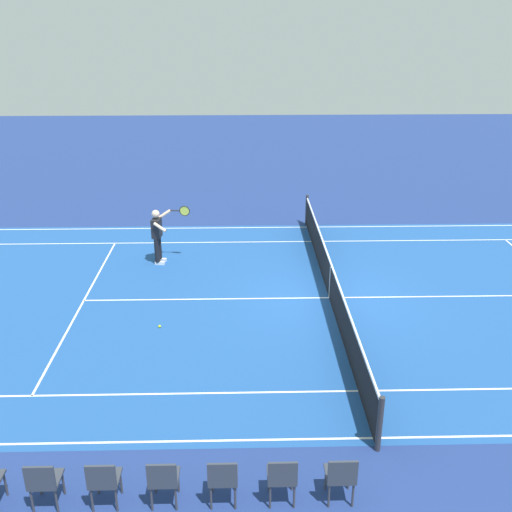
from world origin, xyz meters
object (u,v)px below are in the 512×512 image
Objects in this scene: spectator_chair_2 at (223,477)px; spectator_chair_4 at (104,479)px; tennis_ball at (160,326)px; spectator_chair_5 at (44,480)px; tennis_net at (330,281)px; spectator_chair_3 at (163,478)px; spectator_chair_0 at (341,475)px; tennis_player_near at (158,233)px; spectator_chair_1 at (282,476)px.

spectator_chair_2 and spectator_chair_4 have the same top height.
tennis_ball is 0.08× the size of spectator_chair_5.
tennis_net is at bearing -122.16° from spectator_chair_4.
spectator_chair_3 and spectator_chair_4 have the same top height.
tennis_ball is at bearing -57.92° from spectator_chair_0.
spectator_chair_2 is 0.88m from spectator_chair_3.
tennis_player_near reaches higher than tennis_ball.
spectator_chair_1 is 3.53m from spectator_chair_5.
spectator_chair_1 and spectator_chair_4 have the same top height.
spectator_chair_3 is at bearing 180.00° from spectator_chair_4.
spectator_chair_2 is 1.00× the size of spectator_chair_4.
tennis_net is 4.52m from tennis_ball.
spectator_chair_2 is at bearing 69.49° from tennis_net.
tennis_net reaches higher than spectator_chair_2.
tennis_player_near is at bearing -82.36° from spectator_chair_3.
spectator_chair_5 is (3.53, 0.00, 0.00)m from spectator_chair_1.
tennis_ball is 6.46m from spectator_chair_0.
tennis_ball is 5.53m from spectator_chair_3.
tennis_net is 8.18m from spectator_chair_4.
spectator_chair_2 is 1.00× the size of spectator_chair_5.
tennis_ball is at bearing 97.01° from tennis_player_near.
spectator_chair_3 is at bearing 180.00° from spectator_chair_5.
spectator_chair_3 reaches higher than tennis_ball.
spectator_chair_0 is 1.00× the size of spectator_chair_1.
spectator_chair_3 is at bearing 0.00° from spectator_chair_0.
spectator_chair_1 is 1.76m from spectator_chair_3.
spectator_chair_3 is 1.00× the size of spectator_chair_5.
spectator_chair_3 is (-1.26, 9.40, -0.41)m from tennis_player_near.
spectator_chair_1 is 1.00× the size of spectator_chair_5.
tennis_player_near reaches higher than spectator_chair_2.
spectator_chair_3 is (1.76, 0.00, 0.00)m from spectator_chair_1.
tennis_player_near is at bearing -87.69° from spectator_chair_4.
spectator_chair_1 is 1.00× the size of spectator_chair_3.
tennis_net is at bearing -127.09° from spectator_chair_5.
spectator_chair_4 reaches higher than tennis_ball.
spectator_chair_5 is at bearing 86.94° from tennis_player_near.
spectator_chair_5 is (1.76, 0.00, 0.00)m from spectator_chair_3.
spectator_chair_0 is 2.64m from spectator_chair_3.
tennis_ball is 6.04m from spectator_chair_1.
spectator_chair_1 is 0.88m from spectator_chair_2.
tennis_net is 6.98m from spectator_chair_0.
spectator_chair_2 reaches higher than tennis_ball.
spectator_chair_2 is at bearing 106.90° from tennis_ball.
spectator_chair_0 and spectator_chair_2 have the same top height.
tennis_net is 177.27× the size of tennis_ball.
tennis_net is 7.40m from spectator_chair_2.
spectator_chair_1 is at bearing 180.00° from spectator_chair_4.
spectator_chair_5 is at bearing 79.76° from tennis_ball.
tennis_net reaches higher than spectator_chair_5.
tennis_net reaches higher than spectator_chair_3.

